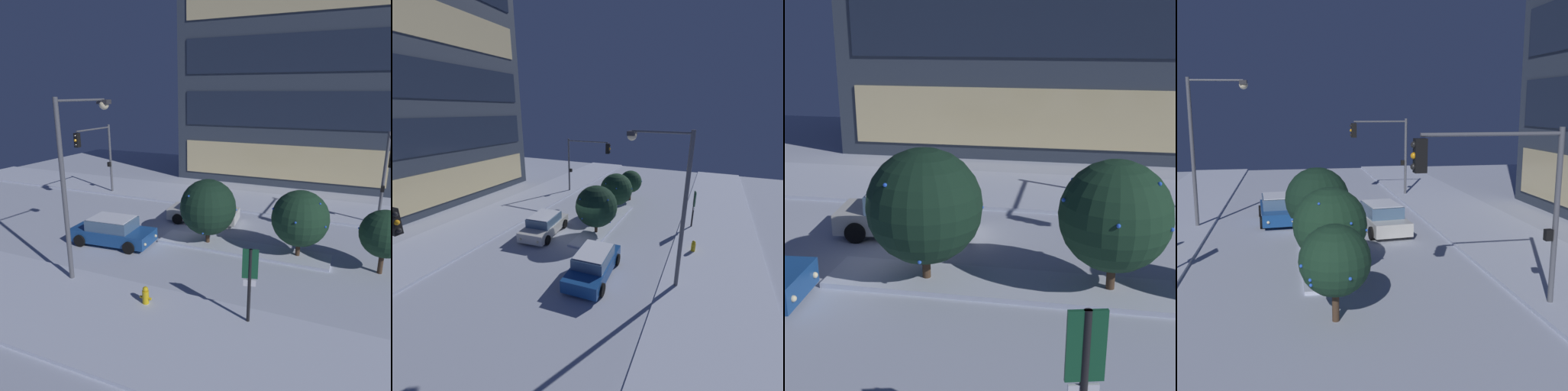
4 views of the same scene
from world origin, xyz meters
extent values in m
plane|color=silver|center=(0.00, 0.00, 0.00)|extent=(52.00, 52.00, 0.00)
cube|color=silver|center=(0.00, 8.39, 0.07)|extent=(52.00, 5.20, 0.14)
cube|color=silver|center=(3.17, -0.36, 0.07)|extent=(9.00, 1.80, 0.14)
cube|color=#F9E09E|center=(2.07, 13.88, 2.20)|extent=(17.05, 0.10, 2.93)
cube|color=#232D42|center=(2.07, 13.88, 6.59)|extent=(17.05, 0.10, 2.93)
sphere|color=#F9E5B2|center=(-1.29, -1.53, 0.50)|extent=(0.16, 0.16, 0.16)
sphere|color=#F9E5B2|center=(-1.19, -2.80, 0.50)|extent=(0.16, 0.16, 0.16)
cylinder|color=black|center=(-2.09, -1.30, 0.33)|extent=(0.67, 0.27, 0.66)
cube|color=silver|center=(-0.33, 2.99, 0.53)|extent=(4.52, 2.33, 0.66)
cube|color=slate|center=(-0.33, 2.99, 1.14)|extent=(2.52, 1.93, 0.60)
cube|color=white|center=(-0.33, 2.99, 1.47)|extent=(2.33, 1.80, 0.04)
sphere|color=#F9E5B2|center=(-2.44, 2.12, 0.50)|extent=(0.16, 0.16, 0.16)
sphere|color=#F9E5B2|center=(-2.57, 3.39, 0.50)|extent=(0.16, 0.16, 0.16)
cylinder|color=black|center=(-1.65, 1.90, 0.33)|extent=(0.68, 0.29, 0.66)
cylinder|color=black|center=(-1.85, 3.77, 0.33)|extent=(0.68, 0.29, 0.66)
cylinder|color=black|center=(1.20, 2.21, 0.33)|extent=(0.68, 0.29, 0.66)
cylinder|color=black|center=(1.00, 4.08, 0.33)|extent=(0.68, 0.29, 0.66)
cube|color=#144C2D|center=(5.33, -6.62, 2.36)|extent=(0.55, 0.19, 1.08)
cylinder|color=#473323|center=(6.06, -0.21, 0.45)|extent=(0.22, 0.22, 0.90)
sphere|color=#193823|center=(6.06, -0.21, 2.08)|extent=(2.78, 2.78, 2.78)
sphere|color=blue|center=(5.05, -0.04, 1.12)|extent=(0.10, 0.10, 0.10)
sphere|color=blue|center=(7.28, 0.42, 2.39)|extent=(0.10, 0.10, 0.10)
sphere|color=blue|center=(4.81, -0.64, 2.55)|extent=(0.10, 0.10, 0.10)
sphere|color=blue|center=(6.96, -0.66, 3.06)|extent=(0.10, 0.10, 0.10)
sphere|color=blue|center=(7.30, -0.87, 2.05)|extent=(0.10, 0.10, 0.10)
sphere|color=blue|center=(4.99, 0.36, 2.79)|extent=(0.10, 0.10, 0.10)
sphere|color=blue|center=(6.04, -1.59, 2.32)|extent=(0.10, 0.10, 0.10)
sphere|color=blue|center=(6.64, 1.07, 1.95)|extent=(0.10, 0.10, 0.10)
cylinder|color=#473323|center=(1.30, -0.39, 0.42)|extent=(0.22, 0.22, 0.85)
sphere|color=black|center=(1.30, -0.39, 2.12)|extent=(3.00, 3.00, 3.00)
sphere|color=blue|center=(0.69, -1.50, 2.95)|extent=(0.10, 0.10, 0.10)
sphere|color=blue|center=(1.13, 0.46, 0.88)|extent=(0.10, 0.10, 0.10)
sphere|color=blue|center=(-0.03, 0.08, 1.59)|extent=(0.10, 0.10, 0.10)
sphere|color=blue|center=(1.43, -1.42, 1.02)|extent=(0.10, 0.10, 0.10)
sphere|color=blue|center=(2.68, 0.22, 1.96)|extent=(0.10, 0.10, 0.10)
sphere|color=blue|center=(2.06, 0.16, 0.93)|extent=(0.10, 0.10, 0.10)
sphere|color=blue|center=(0.22, 0.34, 2.88)|extent=(0.10, 0.10, 0.10)
camera|label=1|loc=(8.30, -18.17, 8.06)|focal=34.64mm
camera|label=2|loc=(-14.99, -7.42, 8.63)|focal=24.40mm
camera|label=3|loc=(5.09, -13.23, 6.44)|focal=50.48mm
camera|label=4|loc=(23.33, -1.63, 6.42)|focal=43.97mm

